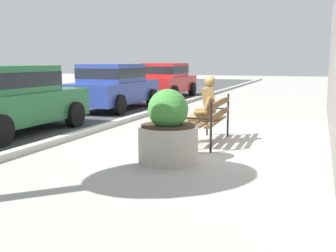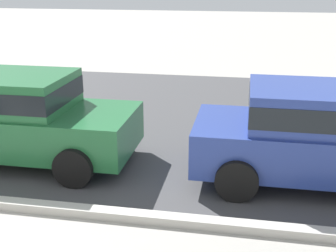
% 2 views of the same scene
% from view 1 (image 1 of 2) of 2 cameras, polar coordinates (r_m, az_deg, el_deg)
% --- Properties ---
extents(ground_plane, '(80.00, 80.00, 0.00)m').
position_cam_1_polar(ground_plane, '(8.46, 5.19, -2.52)').
color(ground_plane, '#9E9B93').
extents(curb_stone, '(60.00, 0.20, 0.12)m').
position_cam_1_polar(curb_stone, '(9.59, -11.81, -0.96)').
color(curb_stone, '#B2AFA8').
rests_on(curb_stone, ground).
extents(park_bench, '(1.82, 0.59, 0.95)m').
position_cam_1_polar(park_bench, '(8.51, 6.08, 1.24)').
color(park_bench, brown).
rests_on(park_bench, ground).
extents(bronze_statue_seated, '(0.60, 0.85, 1.37)m').
position_cam_1_polar(bronze_statue_seated, '(8.50, 4.62, 2.10)').
color(bronze_statue_seated, olive).
rests_on(bronze_statue_seated, ground).
extents(concrete_planter, '(1.00, 1.00, 1.21)m').
position_cam_1_polar(concrete_planter, '(6.92, 0.00, -0.86)').
color(concrete_planter, '#A8A399').
rests_on(concrete_planter, ground).
extents(parked_car_green, '(4.10, 1.93, 1.56)m').
position_cam_1_polar(parked_car_green, '(10.20, -20.94, 3.65)').
color(parked_car_green, '#236638').
rests_on(parked_car_green, ground).
extents(parked_car_blue, '(4.10, 1.93, 1.56)m').
position_cam_1_polar(parked_car_blue, '(14.51, -7.43, 5.53)').
color(parked_car_blue, navy).
rests_on(parked_car_blue, ground).
extents(parked_car_red, '(4.10, 1.93, 1.56)m').
position_cam_1_polar(parked_car_red, '(19.25, -0.31, 6.41)').
color(parked_car_red, '#B21E1E').
rests_on(parked_car_red, ground).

